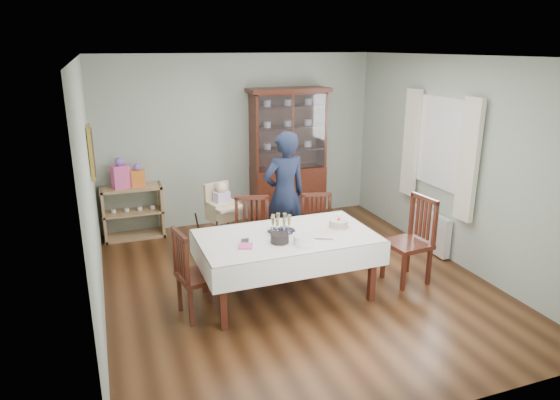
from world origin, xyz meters
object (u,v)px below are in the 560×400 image
high_chair (223,229)px  gift_bag_pink (121,174)px  chair_end_right (408,257)px  woman (284,194)px  chair_end_left (199,290)px  sideboard (133,212)px  gift_bag_orange (138,176)px  chair_far_left (254,254)px  dining_table (287,266)px  china_cabinet (288,154)px  champagne_tray (281,227)px  birthday_cake (339,224)px  chair_far_right (318,245)px

high_chair → gift_bag_pink: (-1.21, 1.22, 0.58)m
chair_end_right → woman: 1.82m
chair_end_left → sideboard: bearing=0.7°
gift_bag_orange → chair_far_left: bearing=-57.5°
dining_table → chair_end_left: 1.04m
dining_table → chair_far_left: chair_far_left is taller
high_chair → dining_table: bearing=-89.0°
woman → gift_bag_pink: size_ratio=3.77×
gift_bag_orange → high_chair: bearing=-51.6°
chair_end_right → dining_table: bearing=-100.9°
china_cabinet → sideboard: china_cabinet is taller
dining_table → chair_end_right: chair_end_right is taller
chair_end_left → champagne_tray: size_ratio=3.00×
chair_far_left → champagne_tray: (0.17, -0.54, 0.52)m
chair_end_right → birthday_cake: chair_end_right is taller
champagne_tray → birthday_cake: (0.68, -0.10, -0.02)m
chair_end_left → woman: bearing=-59.0°
dining_table → gift_bag_orange: gift_bag_orange is taller
china_cabinet → birthday_cake: (-0.32, -2.52, -0.32)m
chair_far_right → high_chair: size_ratio=0.87×
birthday_cake → high_chair: bearing=130.1°
china_cabinet → gift_bag_pink: china_cabinet is taller
gift_bag_orange → champagne_tray: bearing=-60.4°
high_chair → champagne_tray: high_chair is taller
high_chair → champagne_tray: size_ratio=3.30×
chair_end_right → woman: (-1.14, 1.30, 0.55)m
gift_bag_pink → chair_far_right: bearing=-38.2°
chair_far_left → chair_end_right: (1.75, -0.78, 0.02)m
china_cabinet → chair_far_right: size_ratio=2.31×
china_cabinet → chair_far_left: china_cabinet is taller
chair_end_left → champagne_tray: 1.16m
china_cabinet → champagne_tray: china_cabinet is taller
woman → birthday_cake: bearing=94.3°
china_cabinet → chair_end_left: china_cabinet is taller
dining_table → china_cabinet: 2.81m
high_chair → woman: bearing=-26.7°
china_cabinet → gift_bag_pink: 2.63m
chair_end_right → champagne_tray: chair_end_right is taller
chair_far_right → dining_table: bearing=-122.7°
birthday_cake → woman: bearing=102.1°
sideboard → chair_far_right: (2.22, -1.87, -0.12)m
champagne_tray → china_cabinet: bearing=67.4°
high_chair → birthday_cake: (1.09, -1.29, 0.38)m
dining_table → gift_bag_pink: 3.08m
chair_end_left → chair_far_right: bearing=-76.2°
woman → champagne_tray: woman is taller
chair_far_right → gift_bag_orange: (-2.11, 1.85, 0.68)m
sideboard → chair_far_left: bearing=-55.3°
champagne_tray → gift_bag_orange: size_ratio=0.93×
chair_end_right → birthday_cake: size_ratio=4.15×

